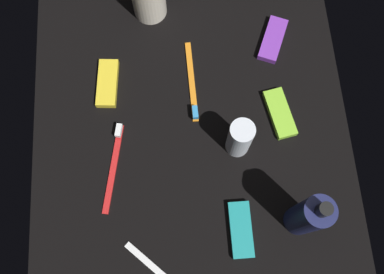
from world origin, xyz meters
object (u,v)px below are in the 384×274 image
at_px(snack_bar_purple, 273,40).
at_px(toothbrush_red, 114,162).
at_px(snack_bar_yellow, 108,83).
at_px(snack_bar_teal, 241,230).
at_px(lotion_bottle, 308,216).
at_px(snack_bar_lime, 280,113).
at_px(deodorant_stick, 240,138).
at_px(toothbrush_orange, 192,85).

bearing_deg(snack_bar_purple, toothbrush_red, -31.85).
height_order(snack_bar_yellow, snack_bar_teal, same).
bearing_deg(lotion_bottle, snack_bar_purple, 179.81).
bearing_deg(snack_bar_purple, snack_bar_yellow, -55.11).
bearing_deg(snack_bar_purple, snack_bar_lime, 20.15).
height_order(snack_bar_purple, snack_bar_lime, same).
distance_m(deodorant_stick, snack_bar_lime, 0.12).
distance_m(snack_bar_lime, snack_bar_teal, 0.25).
distance_m(toothbrush_orange, toothbrush_red, 0.23).
bearing_deg(deodorant_stick, snack_bar_lime, 122.85).
relative_size(lotion_bottle, snack_bar_purple, 1.76).
relative_size(toothbrush_orange, snack_bar_lime, 1.73).
bearing_deg(deodorant_stick, lotion_bottle, 32.72).
bearing_deg(snack_bar_purple, snack_bar_teal, 6.95).
bearing_deg(toothbrush_orange, lotion_bottle, 31.68).
height_order(snack_bar_yellow, snack_bar_lime, same).
distance_m(toothbrush_orange, snack_bar_teal, 0.31).
xyz_separation_m(snack_bar_yellow, snack_bar_teal, (0.32, 0.25, 0.00)).
xyz_separation_m(toothbrush_red, snack_bar_teal, (0.15, 0.24, 0.00)).
bearing_deg(lotion_bottle, snack_bar_yellow, -130.89).
height_order(deodorant_stick, snack_bar_purple, deodorant_stick).
xyz_separation_m(toothbrush_orange, snack_bar_yellow, (-0.02, -0.18, 0.00)).
relative_size(lotion_bottle, snack_bar_yellow, 1.76).
distance_m(snack_bar_purple, snack_bar_yellow, 0.37).
relative_size(snack_bar_purple, snack_bar_yellow, 1.00).
xyz_separation_m(lotion_bottle, snack_bar_teal, (0.01, -0.11, -0.07)).
height_order(toothbrush_orange, snack_bar_teal, toothbrush_orange).
xyz_separation_m(snack_bar_purple, snack_bar_yellow, (0.08, -0.36, 0.00)).
height_order(toothbrush_red, snack_bar_yellow, toothbrush_red).
bearing_deg(deodorant_stick, snack_bar_purple, 156.22).
xyz_separation_m(lotion_bottle, toothbrush_red, (-0.14, -0.35, -0.07)).
bearing_deg(snack_bar_teal, snack_bar_lime, 155.55).
distance_m(toothbrush_red, snack_bar_lime, 0.35).
bearing_deg(snack_bar_purple, deodorant_stick, -1.06).
height_order(toothbrush_orange, snack_bar_purple, toothbrush_orange).
distance_m(toothbrush_orange, snack_bar_yellow, 0.18).
distance_m(toothbrush_red, snack_bar_yellow, 0.17).
xyz_separation_m(lotion_bottle, snack_bar_purple, (-0.39, 0.00, -0.07)).
distance_m(lotion_bottle, snack_bar_teal, 0.13).
xyz_separation_m(toothbrush_orange, toothbrush_red, (0.15, -0.17, 0.00)).
bearing_deg(snack_bar_yellow, snack_bar_teal, 42.76).
bearing_deg(toothbrush_orange, deodorant_stick, 30.46).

